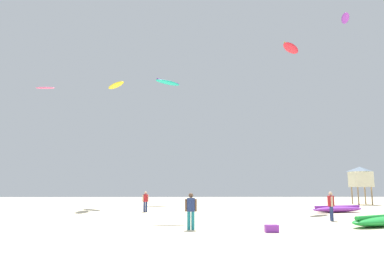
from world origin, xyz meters
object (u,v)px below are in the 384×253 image
object	(u,v)px
cooler_box	(272,229)
kite_aloft_5	(116,85)
lifeguard_tower	(360,177)
kite_grounded_near	(383,221)
kite_aloft_4	(345,18)
kite_grounded_mid	(338,209)
kite_aloft_1	(168,82)
person_foreground	(191,208)
kite_aloft_8	(45,88)
person_left	(145,200)
kite_aloft_0	(291,48)
person_midground	(331,204)

from	to	relation	value
cooler_box	kite_aloft_5	world-z (taller)	kite_aloft_5
lifeguard_tower	cooler_box	xyz separation A→B (m)	(-16.03, -24.97, -2.89)
kite_grounded_near	kite_aloft_5	size ratio (longest dim) A/B	1.36
cooler_box	kite_aloft_4	size ratio (longest dim) A/B	0.17
kite_grounded_near	cooler_box	xyz separation A→B (m)	(-6.13, -2.37, -0.11)
kite_grounded_mid	lifeguard_tower	size ratio (longest dim) A/B	1.09
cooler_box	kite_aloft_1	bearing A→B (deg)	101.37
kite_aloft_4	kite_aloft_5	distance (m)	28.44
kite_grounded_mid	kite_aloft_1	size ratio (longest dim) A/B	1.31
person_foreground	kite_aloft_8	xyz separation A→B (m)	(-17.81, 28.63, 13.32)
kite_aloft_5	kite_aloft_4	bearing A→B (deg)	7.26
kite_grounded_near	kite_grounded_mid	xyz separation A→B (m)	(1.84, 9.86, -0.02)
person_foreground	person_left	world-z (taller)	person_foreground
cooler_box	kite_aloft_1	distance (m)	32.38
kite_grounded_mid	kite_aloft_0	distance (m)	14.90
person_foreground	cooler_box	xyz separation A→B (m)	(3.45, -1.08, -0.80)
kite_aloft_8	lifeguard_tower	bearing A→B (deg)	-7.25
kite_grounded_mid	person_foreground	bearing A→B (deg)	-135.65
kite_aloft_5	kite_aloft_8	size ratio (longest dim) A/B	1.38
kite_grounded_near	kite_aloft_4	world-z (taller)	kite_aloft_4
cooler_box	kite_aloft_5	distance (m)	27.36
kite_grounded_near	kite_aloft_8	world-z (taller)	kite_aloft_8
person_midground	kite_grounded_mid	size ratio (longest dim) A/B	0.36
cooler_box	kite_aloft_8	size ratio (longest dim) A/B	0.22
person_foreground	cooler_box	size ratio (longest dim) A/B	2.95
person_midground	kite_aloft_0	bearing A→B (deg)	89.53
kite_aloft_4	kite_aloft_5	size ratio (longest dim) A/B	0.94
kite_grounded_near	kite_grounded_mid	world-z (taller)	kite_grounded_near
person_left	kite_aloft_8	world-z (taller)	kite_aloft_8
kite_aloft_0	kite_aloft_5	world-z (taller)	kite_aloft_0
kite_grounded_near	kite_aloft_5	xyz separation A→B (m)	(-17.03, 19.47, 12.24)
kite_grounded_near	kite_grounded_mid	size ratio (longest dim) A/B	1.03
kite_aloft_8	person_left	bearing A→B (deg)	-48.50
kite_grounded_mid	kite_aloft_4	bearing A→B (deg)	59.25
person_left	kite_aloft_5	world-z (taller)	kite_aloft_5
lifeguard_tower	kite_grounded_mid	bearing A→B (deg)	-122.36
cooler_box	kite_aloft_4	bearing A→B (deg)	58.11
cooler_box	person_left	bearing A→B (deg)	116.84
kite_grounded_mid	kite_aloft_4	distance (m)	26.48
person_foreground	kite_grounded_near	world-z (taller)	person_foreground
kite_grounded_near	kite_aloft_1	world-z (taller)	kite_aloft_1
person_left	lifeguard_tower	distance (m)	25.67
person_foreground	lifeguard_tower	bearing A→B (deg)	-39.43
person_foreground	kite_aloft_8	bearing A→B (deg)	31.65
person_left	kite_aloft_4	xyz separation A→B (m)	(22.42, 11.95, 21.06)
kite_grounded_near	kite_grounded_mid	bearing A→B (deg)	79.46
kite_grounded_mid	kite_aloft_8	distance (m)	36.83
person_midground	kite_aloft_5	distance (m)	25.52
person_midground	person_left	size ratio (longest dim) A/B	1.05
person_left	kite_aloft_5	size ratio (longest dim) A/B	0.46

